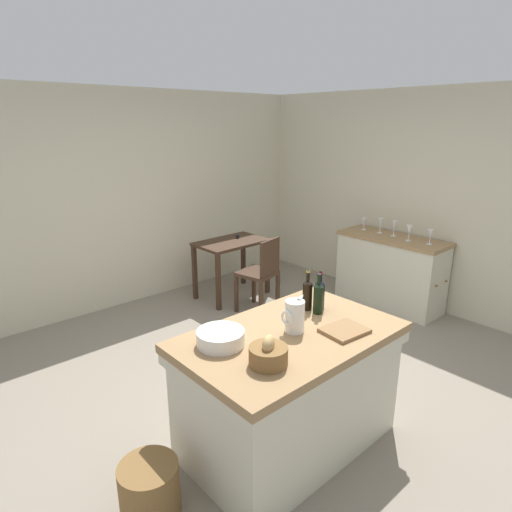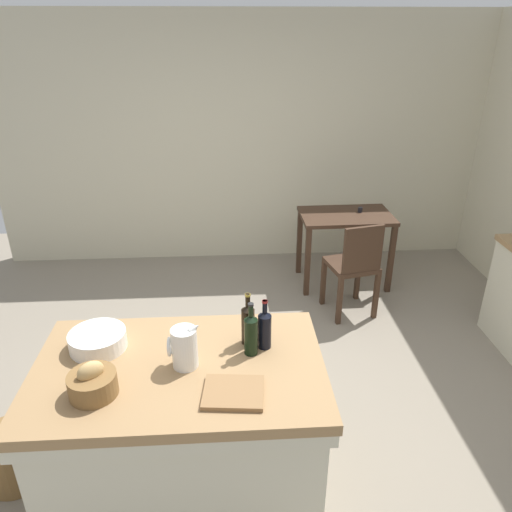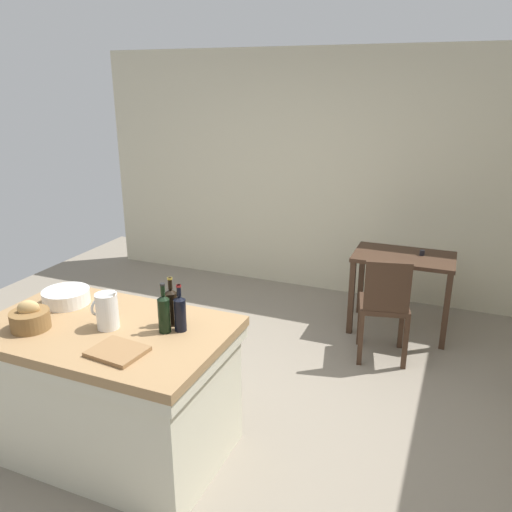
# 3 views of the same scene
# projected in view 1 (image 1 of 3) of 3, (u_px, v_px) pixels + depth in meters

# --- Properties ---
(ground_plane) EXTENTS (6.76, 6.76, 0.00)m
(ground_plane) POSITION_uv_depth(u_px,v_px,m) (276.00, 381.00, 3.88)
(ground_plane) COLOR gray
(wall_back) EXTENTS (5.32, 0.12, 2.60)m
(wall_back) POSITION_uv_depth(u_px,v_px,m) (129.00, 199.00, 5.34)
(wall_back) COLOR beige
(wall_back) RESTS_ON ground
(wall_right) EXTENTS (0.12, 5.20, 2.60)m
(wall_right) POSITION_uv_depth(u_px,v_px,m) (434.00, 202.00, 5.15)
(wall_right) COLOR beige
(wall_right) RESTS_ON ground
(island_table) EXTENTS (1.49, 0.93, 0.87)m
(island_table) POSITION_uv_depth(u_px,v_px,m) (289.00, 385.00, 3.00)
(island_table) COLOR #99754C
(island_table) RESTS_ON ground
(side_cabinet) EXTENTS (0.52, 1.32, 0.88)m
(side_cabinet) POSITION_uv_depth(u_px,v_px,m) (390.00, 271.00, 5.40)
(side_cabinet) COLOR #99754C
(side_cabinet) RESTS_ON ground
(writing_desk) EXTENTS (0.91, 0.58, 0.80)m
(writing_desk) POSITION_uv_depth(u_px,v_px,m) (231.00, 250.00, 5.61)
(writing_desk) COLOR #3D281C
(writing_desk) RESTS_ON ground
(wooden_chair) EXTENTS (0.48, 0.48, 0.92)m
(wooden_chair) POSITION_uv_depth(u_px,v_px,m) (261.00, 272.00, 5.16)
(wooden_chair) COLOR #3D281C
(wooden_chair) RESTS_ON ground
(pitcher) EXTENTS (0.17, 0.13, 0.26)m
(pitcher) POSITION_uv_depth(u_px,v_px,m) (295.00, 316.00, 2.87)
(pitcher) COLOR white
(pitcher) RESTS_ON island_table
(wash_bowl) EXTENTS (0.30, 0.30, 0.09)m
(wash_bowl) POSITION_uv_depth(u_px,v_px,m) (221.00, 338.00, 2.72)
(wash_bowl) COLOR white
(wash_bowl) RESTS_ON island_table
(bread_basket) EXTENTS (0.23, 0.23, 0.18)m
(bread_basket) POSITION_uv_depth(u_px,v_px,m) (268.00, 354.00, 2.49)
(bread_basket) COLOR brown
(bread_basket) RESTS_ON island_table
(cutting_board) EXTENTS (0.30, 0.26, 0.02)m
(cutting_board) POSITION_uv_depth(u_px,v_px,m) (344.00, 330.00, 2.89)
(cutting_board) COLOR olive
(cutting_board) RESTS_ON island_table
(wine_bottle_dark) EXTENTS (0.07, 0.07, 0.29)m
(wine_bottle_dark) POSITION_uv_depth(u_px,v_px,m) (320.00, 294.00, 3.23)
(wine_bottle_dark) COLOR black
(wine_bottle_dark) RESTS_ON island_table
(wine_bottle_amber) EXTENTS (0.07, 0.07, 0.30)m
(wine_bottle_amber) POSITION_uv_depth(u_px,v_px,m) (307.00, 294.00, 3.21)
(wine_bottle_amber) COLOR black
(wine_bottle_amber) RESTS_ON island_table
(wine_bottle_green) EXTENTS (0.07, 0.07, 0.30)m
(wine_bottle_green) POSITION_uv_depth(u_px,v_px,m) (318.00, 297.00, 3.15)
(wine_bottle_green) COLOR black
(wine_bottle_green) RESTS_ON island_table
(wine_glass_far_left) EXTENTS (0.07, 0.07, 0.17)m
(wine_glass_far_left) POSITION_uv_depth(u_px,v_px,m) (430.00, 234.00, 4.91)
(wine_glass_far_left) COLOR white
(wine_glass_far_left) RESTS_ON side_cabinet
(wine_glass_left) EXTENTS (0.07, 0.07, 0.18)m
(wine_glass_left) POSITION_uv_depth(u_px,v_px,m) (409.00, 230.00, 5.04)
(wine_glass_left) COLOR white
(wine_glass_left) RESTS_ON side_cabinet
(wine_glass_middle) EXTENTS (0.07, 0.07, 0.19)m
(wine_glass_middle) POSITION_uv_depth(u_px,v_px,m) (394.00, 226.00, 5.26)
(wine_glass_middle) COLOR white
(wine_glass_middle) RESTS_ON side_cabinet
(wine_glass_right) EXTENTS (0.07, 0.07, 0.19)m
(wine_glass_right) POSITION_uv_depth(u_px,v_px,m) (381.00, 223.00, 5.41)
(wine_glass_right) COLOR white
(wine_glass_right) RESTS_ON side_cabinet
(wine_glass_far_right) EXTENTS (0.07, 0.07, 0.15)m
(wine_glass_far_right) POSITION_uv_depth(u_px,v_px,m) (364.00, 222.00, 5.58)
(wine_glass_far_right) COLOR white
(wine_glass_far_right) RESTS_ON side_cabinet
(wicker_hamper) EXTENTS (0.35, 0.35, 0.33)m
(wicker_hamper) POSITION_uv_depth(u_px,v_px,m) (150.00, 489.00, 2.54)
(wicker_hamper) COLOR brown
(wicker_hamper) RESTS_ON ground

